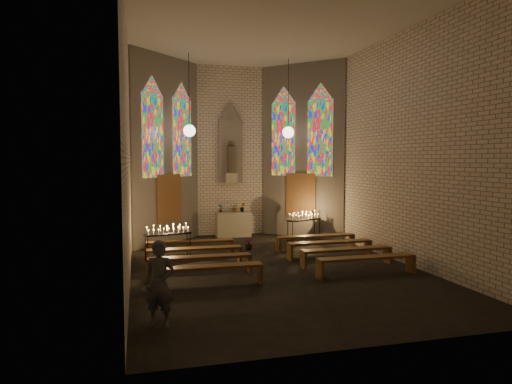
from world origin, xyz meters
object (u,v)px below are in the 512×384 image
altar (233,224)px  aisle_flower_pot (249,244)px  votive_stand_right (304,218)px  visitor (159,284)px  votive_stand_left (168,231)px

altar → aisle_flower_pot: 2.87m
votive_stand_right → visitor: (-5.79, -7.73, -0.12)m
visitor → altar: bearing=93.2°
aisle_flower_pot → votive_stand_right: (2.42, 1.00, 0.72)m
votive_stand_left → visitor: (-0.53, -5.74, -0.09)m
votive_stand_right → altar: bearing=119.8°
altar → visitor: bearing=-109.6°
aisle_flower_pot → visitor: size_ratio=0.26×
altar → visitor: visitor is taller
altar → votive_stand_right: (2.38, -1.86, 0.43)m
votive_stand_left → visitor: size_ratio=0.91×
aisle_flower_pot → votive_stand_left: size_ratio=0.29×
visitor → votive_stand_right: bearing=75.9°
aisle_flower_pot → votive_stand_right: votive_stand_right is taller
altar → aisle_flower_pot: (-0.05, -2.86, -0.29)m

